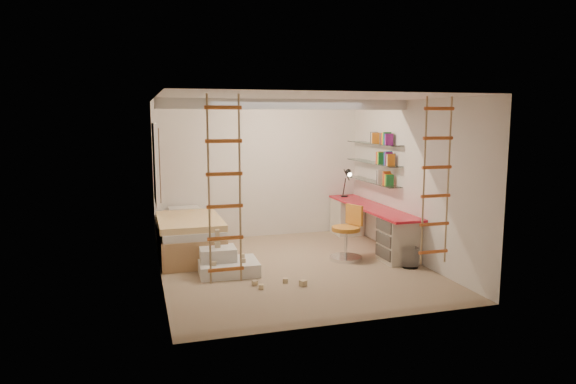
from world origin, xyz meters
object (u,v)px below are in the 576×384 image
object	(u,v)px
desk	(370,225)
play_platform	(225,263)
bed	(189,236)
swivel_chair	(347,240)

from	to	relation	value
desk	play_platform	world-z (taller)	desk
desk	bed	distance (m)	3.22
desk	play_platform	distance (m)	2.92
desk	bed	world-z (taller)	desk
desk	swivel_chair	xyz separation A→B (m)	(-0.74, -0.67, -0.07)
bed	swivel_chair	size ratio (longest dim) A/B	2.24
bed	swivel_chair	world-z (taller)	swivel_chair
swivel_chair	play_platform	distance (m)	2.06
desk	play_platform	size ratio (longest dim) A/B	3.12
desk	play_platform	bearing A→B (deg)	-163.10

